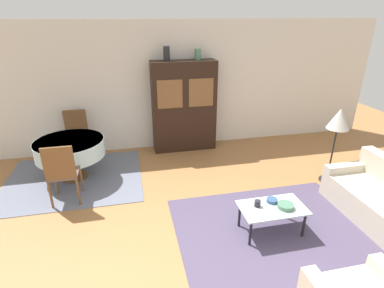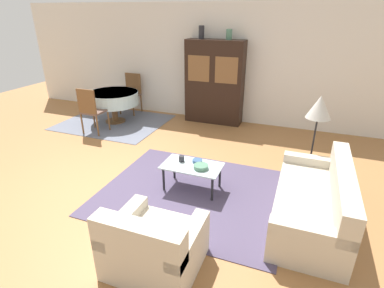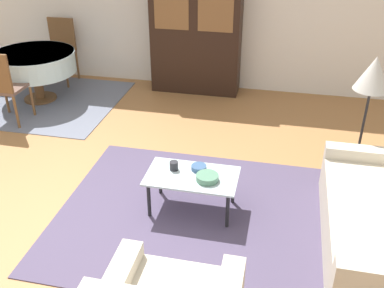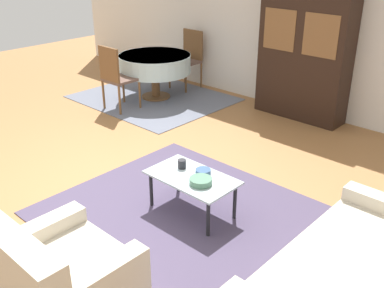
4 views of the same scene
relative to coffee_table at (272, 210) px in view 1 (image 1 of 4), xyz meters
name	(u,v)px [view 1 (image 1 of 4)]	position (x,y,z in m)	size (l,w,h in m)	color
ground_plane	(201,261)	(-1.07, -0.32, -0.36)	(14.00, 14.00, 0.00)	#9E6B3D
wall_back	(160,87)	(-1.07, 3.31, 0.99)	(10.00, 0.06, 2.70)	silver
area_rug	(277,235)	(0.06, -0.10, -0.36)	(2.68, 2.26, 0.01)	#4C425B
dining_rug	(74,179)	(-2.85, 2.11, -0.36)	(2.40, 2.01, 0.01)	slate
coffee_table	(272,210)	(0.00, 0.00, 0.00)	(0.88, 0.51, 0.40)	black
display_cabinet	(184,107)	(-0.61, 3.05, 0.60)	(1.35, 0.41, 1.92)	black
dining_table	(70,148)	(-2.84, 2.16, 0.23)	(1.19, 1.19, 0.73)	brown
dining_chair_near	(62,171)	(-2.84, 1.34, 0.22)	(0.44, 0.44, 1.01)	brown
dining_chair_far	(76,133)	(-2.84, 2.98, 0.22)	(0.44, 0.44, 1.01)	brown
floor_lamp	(339,122)	(1.64, 1.07, 0.76)	(0.37, 0.37, 1.35)	black
cup	(257,203)	(-0.19, 0.06, 0.09)	(0.08, 0.08, 0.09)	#232328
bowl	(286,206)	(0.16, -0.05, 0.07)	(0.21, 0.21, 0.06)	#4C7A60
bowl_small	(272,200)	(0.04, 0.11, 0.07)	(0.15, 0.15, 0.05)	#33517A
vase_tall	(167,54)	(-0.94, 3.05, 1.70)	(0.13, 0.13, 0.28)	#232328
vase_short	(198,54)	(-0.31, 3.05, 1.67)	(0.13, 0.13, 0.22)	#4C7A60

